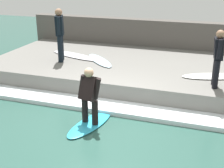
# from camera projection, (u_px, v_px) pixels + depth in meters

# --- Properties ---
(ground_plane) EXTENTS (28.00, 28.00, 0.00)m
(ground_plane) POSITION_uv_depth(u_px,v_px,m) (102.00, 121.00, 7.55)
(ground_plane) COLOR #2D564C
(concrete_ledge) EXTENTS (4.40, 9.63, 0.55)m
(concrete_ledge) POSITION_uv_depth(u_px,v_px,m) (136.00, 70.00, 10.35)
(concrete_ledge) COLOR slate
(concrete_ledge) RESTS_ON ground_plane
(back_wall) EXTENTS (0.50, 10.12, 1.57)m
(back_wall) POSITION_uv_depth(u_px,v_px,m) (152.00, 40.00, 12.34)
(back_wall) COLOR #544F49
(back_wall) RESTS_ON ground_plane
(wave_foam_crest) EXTENTS (0.74, 9.15, 0.12)m
(wave_foam_crest) POSITION_uv_depth(u_px,v_px,m) (112.00, 107.00, 8.15)
(wave_foam_crest) COLOR silver
(wave_foam_crest) RESTS_ON ground_plane
(surfboard_riding) EXTENTS (1.71, 0.87, 0.06)m
(surfboard_riding) POSITION_uv_depth(u_px,v_px,m) (90.00, 124.00, 7.38)
(surfboard_riding) COLOR #2DADD1
(surfboard_riding) RESTS_ON ground_plane
(surfer_riding) EXTENTS (0.49, 0.61, 1.35)m
(surfer_riding) POSITION_uv_depth(u_px,v_px,m) (89.00, 93.00, 7.10)
(surfer_riding) COLOR black
(surfer_riding) RESTS_ON surfboard_riding
(surfer_waiting_near) EXTENTS (0.51, 0.28, 1.50)m
(surfer_waiting_near) POSITION_uv_depth(u_px,v_px,m) (218.00, 56.00, 7.93)
(surfer_waiting_near) COLOR black
(surfer_waiting_near) RESTS_ON concrete_ledge
(surfboard_waiting_near) EXTENTS (1.14, 1.86, 0.06)m
(surfboard_waiting_near) POSITION_uv_depth(u_px,v_px,m) (213.00, 76.00, 8.89)
(surfboard_waiting_near) COLOR white
(surfboard_waiting_near) RESTS_ON concrete_ledge
(surfer_waiting_far) EXTENTS (0.55, 0.38, 1.72)m
(surfer_waiting_far) POSITION_uv_depth(u_px,v_px,m) (60.00, 32.00, 10.11)
(surfer_waiting_far) COLOR black
(surfer_waiting_far) RESTS_ON concrete_ledge
(surfboard_waiting_far) EXTENTS (1.19, 2.13, 0.06)m
(surfboard_waiting_far) POSITION_uv_depth(u_px,v_px,m) (75.00, 55.00, 10.96)
(surfboard_waiting_far) COLOR silver
(surfboard_waiting_far) RESTS_ON concrete_ledge
(surfboard_spare) EXTENTS (1.60, 1.50, 0.06)m
(surfboard_spare) POSITION_uv_depth(u_px,v_px,m) (100.00, 60.00, 10.39)
(surfboard_spare) COLOR silver
(surfboard_spare) RESTS_ON concrete_ledge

